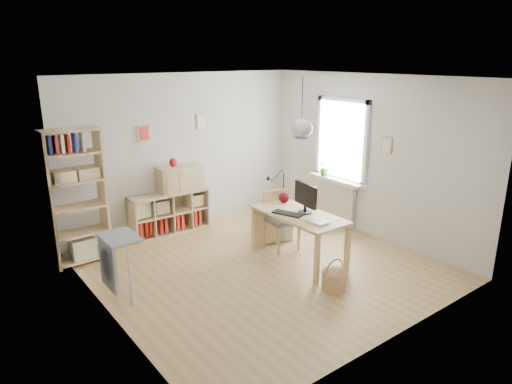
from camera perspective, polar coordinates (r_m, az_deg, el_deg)
ground at (r=6.79m, az=0.87°, el=-9.25°), size 4.50×4.50×0.00m
room_shell at (r=6.42m, az=5.69°, el=7.93°), size 4.50×4.50×4.50m
window_unit at (r=8.19m, az=10.69°, el=6.43°), size 0.07×1.16×1.46m
radiator at (r=8.44m, az=10.11°, el=-1.29°), size 0.10×0.80×0.80m
windowsill at (r=8.29m, az=10.03°, el=1.47°), size 0.22×1.20×0.06m
desk at (r=6.76m, az=5.36°, el=-3.41°), size 0.70×1.50×0.75m
cube_shelf at (r=8.09m, az=-10.94°, el=-2.92°), size 1.40×0.38×0.72m
tall_bookshelf at (r=7.08m, az=-21.62°, el=0.07°), size 0.80×0.38×2.00m
side_table at (r=5.90m, az=-17.21°, el=-7.07°), size 0.40×0.55×0.85m
chair at (r=7.25m, az=3.03°, el=-3.00°), size 0.50×0.50×0.93m
wicker_basket at (r=6.18m, az=9.72°, el=-10.77°), size 0.33×0.32×0.45m
storage_chest at (r=7.72m, az=2.22°, el=-4.52°), size 0.66×0.70×0.55m
monitor at (r=6.68m, az=6.21°, el=-0.56°), size 0.20×0.51×0.45m
keyboard at (r=6.67m, az=3.97°, el=-2.70°), size 0.31×0.48×0.02m
task_lamp at (r=7.11m, az=2.47°, el=1.12°), size 0.43×0.16×0.46m
yarn_ball at (r=7.17m, az=3.50°, el=-0.69°), size 0.16×0.16×0.16m
paper_tray at (r=6.39m, az=7.75°, el=-3.67°), size 0.26×0.31×0.03m
drawer_chest at (r=7.97m, az=-9.47°, el=1.69°), size 0.79×0.39×0.44m
red_vase at (r=7.85m, az=-10.32°, el=3.65°), size 0.13×0.13×0.16m
potted_plant at (r=8.42m, az=8.57°, el=3.06°), size 0.33×0.31×0.30m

